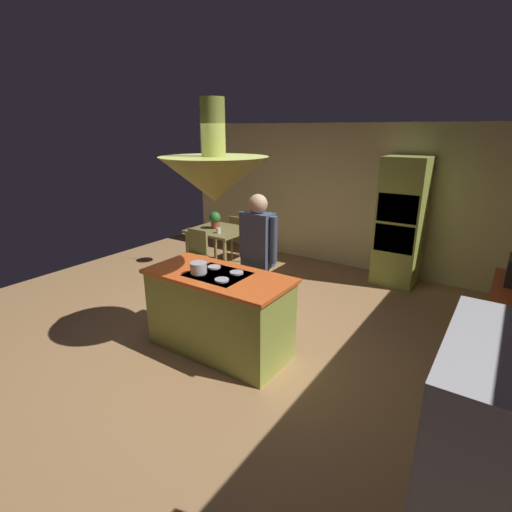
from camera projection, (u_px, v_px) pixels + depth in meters
name	position (u px, v px, depth m)	size (l,w,h in m)	color
ground	(231.00, 341.00, 4.68)	(8.16, 8.16, 0.00)	#AD7F51
wall_back	(346.00, 197.00, 6.99)	(6.80, 0.10, 2.55)	beige
kitchen_island	(219.00, 312.00, 4.37)	(1.65, 0.78, 0.96)	#939E42
oven_tower	(400.00, 222.00, 6.16)	(0.66, 0.62, 2.05)	#939E42
dining_table	(219.00, 235.00, 6.87)	(0.96, 0.89, 0.76)	olive
person_at_island	(258.00, 254.00, 4.68)	(0.53, 0.23, 1.73)	tan
range_hood	(215.00, 177.00, 3.89)	(1.10, 1.10, 1.00)	#939E42
pendant_light_over_table	(217.00, 165.00, 6.49)	(0.32, 0.32, 0.82)	#E0B266
chair_facing_island	(194.00, 252.00, 6.39)	(0.40, 0.40, 0.87)	olive
chair_by_back_wall	(241.00, 235.00, 7.44)	(0.40, 0.40, 0.87)	olive
potted_plant_on_table	(215.00, 219.00, 6.83)	(0.20, 0.20, 0.30)	#99382D
cup_on_table	(218.00, 231.00, 6.56)	(0.07, 0.07, 0.09)	white
cooking_pot_on_cooktop	(198.00, 268.00, 4.18)	(0.18, 0.18, 0.12)	#B2B2B7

